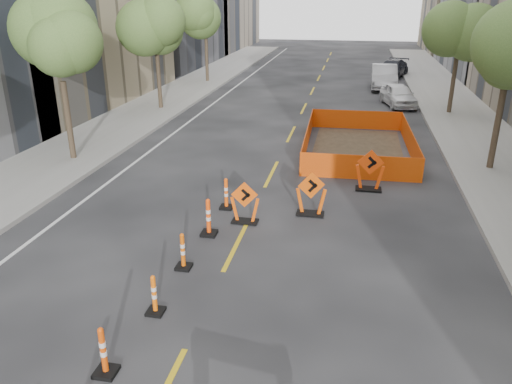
% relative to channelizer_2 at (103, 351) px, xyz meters
% --- Properties ---
extents(ground_plane, '(140.00, 140.00, 0.00)m').
position_rel_channelizer_2_xyz_m(ground_plane, '(1.21, 1.42, -0.51)').
color(ground_plane, black).
extents(sidewalk_left, '(4.00, 90.00, 0.15)m').
position_rel_channelizer_2_xyz_m(sidewalk_left, '(-7.79, 13.42, -0.44)').
color(sidewalk_left, gray).
rests_on(sidewalk_left, ground).
extents(sidewalk_right, '(4.00, 90.00, 0.15)m').
position_rel_channelizer_2_xyz_m(sidewalk_right, '(10.21, 13.42, -0.44)').
color(sidewalk_right, gray).
rests_on(sidewalk_right, ground).
extents(tree_l_b, '(2.80, 2.80, 5.95)m').
position_rel_channelizer_2_xyz_m(tree_l_b, '(-7.19, 11.42, 4.01)').
color(tree_l_b, '#382B1E').
rests_on(tree_l_b, ground).
extents(tree_l_c, '(2.80, 2.80, 5.95)m').
position_rel_channelizer_2_xyz_m(tree_l_c, '(-7.19, 21.42, 4.01)').
color(tree_l_c, '#382B1E').
rests_on(tree_l_c, ground).
extents(tree_l_d, '(2.80, 2.80, 5.95)m').
position_rel_channelizer_2_xyz_m(tree_l_d, '(-7.19, 31.42, 4.01)').
color(tree_l_d, '#382B1E').
rests_on(tree_l_d, ground).
extents(tree_r_b, '(2.80, 2.80, 5.95)m').
position_rel_channelizer_2_xyz_m(tree_r_b, '(9.61, 13.42, 4.01)').
color(tree_r_b, '#382B1E').
rests_on(tree_r_b, ground).
extents(tree_r_c, '(2.80, 2.80, 5.95)m').
position_rel_channelizer_2_xyz_m(tree_r_c, '(9.61, 23.42, 4.01)').
color(tree_r_c, '#382B1E').
rests_on(tree_r_c, ground).
extents(channelizer_2, '(0.40, 0.40, 1.02)m').
position_rel_channelizer_2_xyz_m(channelizer_2, '(0.00, 0.00, 0.00)').
color(channelizer_2, '#D94609').
rests_on(channelizer_2, ground).
extents(channelizer_3, '(0.37, 0.37, 0.95)m').
position_rel_channelizer_2_xyz_m(channelizer_3, '(0.19, 1.96, -0.04)').
color(channelizer_3, '#F7640A').
rests_on(channelizer_3, ground).
extents(channelizer_4, '(0.39, 0.39, 0.99)m').
position_rel_channelizer_2_xyz_m(channelizer_4, '(0.18, 3.91, -0.02)').
color(channelizer_4, '#DB5609').
rests_on(channelizer_4, ground).
extents(channelizer_5, '(0.44, 0.44, 1.13)m').
position_rel_channelizer_2_xyz_m(channelizer_5, '(0.28, 5.87, 0.05)').
color(channelizer_5, '#FF490A').
rests_on(channelizer_5, ground).
extents(channelizer_6, '(0.41, 0.41, 1.04)m').
position_rel_channelizer_2_xyz_m(channelizer_6, '(0.31, 7.83, 0.01)').
color(channelizer_6, '#FF540A').
rests_on(channelizer_6, ground).
extents(chevron_sign_left, '(0.96, 0.66, 1.34)m').
position_rel_channelizer_2_xyz_m(chevron_sign_left, '(1.13, 6.88, 0.16)').
color(chevron_sign_left, '#E95009').
rests_on(chevron_sign_left, ground).
extents(chevron_sign_center, '(1.11, 0.90, 1.45)m').
position_rel_channelizer_2_xyz_m(chevron_sign_center, '(3.05, 7.85, 0.21)').
color(chevron_sign_center, '#E15009').
rests_on(chevron_sign_center, ground).
extents(chevron_sign_right, '(1.01, 0.61, 1.51)m').
position_rel_channelizer_2_xyz_m(chevron_sign_right, '(4.89, 10.38, 0.24)').
color(chevron_sign_right, '#E23F09').
rests_on(chevron_sign_right, ground).
extents(safety_fence, '(4.72, 7.79, 0.96)m').
position_rel_channelizer_2_xyz_m(safety_fence, '(4.47, 15.26, -0.03)').
color(safety_fence, '#E23E0B').
rests_on(safety_fence, ground).
extents(parked_car_near, '(2.41, 4.19, 1.34)m').
position_rel_channelizer_2_xyz_m(parked_car_near, '(6.87, 25.34, 0.16)').
color(parked_car_near, white).
rests_on(parked_car_near, ground).
extents(parked_car_mid, '(1.81, 5.10, 1.68)m').
position_rel_channelizer_2_xyz_m(parked_car_mid, '(6.23, 31.47, 0.33)').
color(parked_car_mid, '#A8A7AD').
rests_on(parked_car_mid, ground).
extents(parked_car_far, '(3.30, 5.14, 1.39)m').
position_rel_channelizer_2_xyz_m(parked_car_far, '(7.13, 37.01, 0.18)').
color(parked_car_far, black).
rests_on(parked_car_far, ground).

